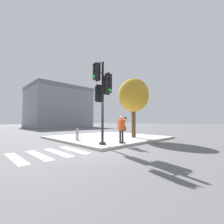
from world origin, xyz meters
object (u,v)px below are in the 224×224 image
object	(u,v)px
traffic_signal_pole	(103,89)
person_photographer	(122,127)
street_tree	(133,96)
fire_hydrant	(77,134)

from	to	relation	value
traffic_signal_pole	person_photographer	xyz separation A→B (m)	(1.12, -0.41, -2.14)
traffic_signal_pole	street_tree	world-z (taller)	street_tree
traffic_signal_pole	fire_hydrant	bearing A→B (deg)	89.01
traffic_signal_pole	street_tree	xyz separation A→B (m)	(4.18, 1.09, 0.27)
street_tree	fire_hydrant	bearing A→B (deg)	158.55
traffic_signal_pole	person_photographer	world-z (taller)	traffic_signal_pole
traffic_signal_pole	street_tree	size ratio (longest dim) A/B	0.99
person_photographer	fire_hydrant	distance (m)	3.35
street_tree	fire_hydrant	size ratio (longest dim) A/B	5.99
street_tree	person_photographer	bearing A→B (deg)	-153.88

